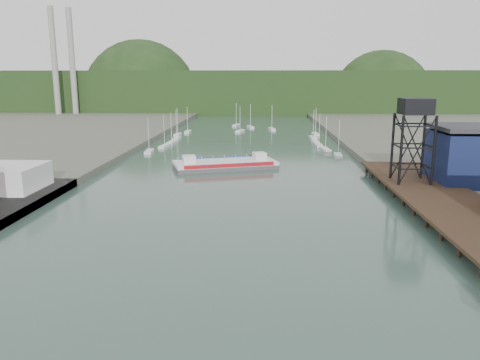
{
  "coord_description": "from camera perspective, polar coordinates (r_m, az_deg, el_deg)",
  "views": [
    {
      "loc": [
        6.27,
        -32.39,
        21.94
      ],
      "look_at": [
        2.26,
        49.26,
        4.0
      ],
      "focal_mm": 35.0,
      "sensor_mm": 36.0,
      "label": 1
    }
  ],
  "objects": [
    {
      "name": "smokestacks",
      "position": [
        287.81,
        -20.72,
        13.21
      ],
      "size": [
        11.2,
        8.2,
        60.0
      ],
      "color": "gray",
      "rests_on": "ground"
    },
    {
      "name": "lift_tower",
      "position": [
        95.05,
        20.6,
        7.8
      ],
      "size": [
        6.5,
        6.5,
        16.0
      ],
      "color": "black",
      "rests_on": "east_pier"
    },
    {
      "name": "east_pier",
      "position": [
        85.64,
        23.77,
        -2.23
      ],
      "size": [
        14.0,
        70.0,
        2.45
      ],
      "color": "black",
      "rests_on": "ground"
    },
    {
      "name": "distant_hills",
      "position": [
        334.1,
        1.07,
        10.39
      ],
      "size": [
        500.0,
        120.0,
        80.0
      ],
      "color": "black",
      "rests_on": "ground"
    },
    {
      "name": "marina_sailboats",
      "position": [
        172.32,
        0.74,
        5.18
      ],
      "size": [
        57.71,
        92.65,
        0.9
      ],
      "color": "silver",
      "rests_on": "ground"
    },
    {
      "name": "chain_ferry",
      "position": [
        115.61,
        -1.84,
        1.95
      ],
      "size": [
        26.71,
        17.16,
        3.58
      ],
      "rotation": [
        0.0,
        0.0,
        0.32
      ],
      "color": "#4A4A4C",
      "rests_on": "ground"
    }
  ]
}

